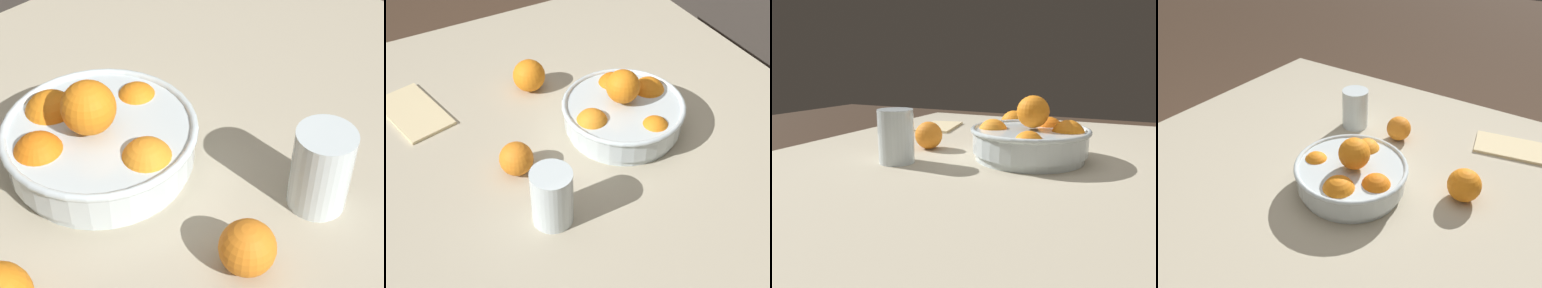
# 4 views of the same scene
# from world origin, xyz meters

# --- Properties ---
(dining_table) EXTENTS (1.38, 1.13, 0.73)m
(dining_table) POSITION_xyz_m (0.00, 0.00, 0.67)
(dining_table) COLOR #B7AD93
(dining_table) RESTS_ON ground_plane
(fruit_bowl) EXTENTS (0.29, 0.29, 0.15)m
(fruit_bowl) POSITION_xyz_m (-0.03, 0.08, 0.78)
(fruit_bowl) COLOR silver
(fruit_bowl) RESTS_ON dining_table
(juice_glass) EXTENTS (0.08, 0.08, 0.13)m
(juice_glass) POSITION_xyz_m (0.14, -0.20, 0.79)
(juice_glass) COLOR #F4A314
(juice_glass) RESTS_ON dining_table
(orange_loose_near_bowl) EXTENTS (0.08, 0.08, 0.08)m
(orange_loose_near_bowl) POSITION_xyz_m (-0.28, -0.05, 0.78)
(orange_loose_near_bowl) COLOR orange
(orange_loose_near_bowl) RESTS_ON dining_table
(orange_loose_front) EXTENTS (0.07, 0.07, 0.07)m
(orange_loose_front) POSITION_xyz_m (-0.02, -0.20, 0.77)
(orange_loose_front) COLOR orange
(orange_loose_front) RESTS_ON dining_table
(napkin) EXTENTS (0.23, 0.16, 0.01)m
(napkin) POSITION_xyz_m (-0.33, -0.35, 0.74)
(napkin) COLOR beige
(napkin) RESTS_ON dining_table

